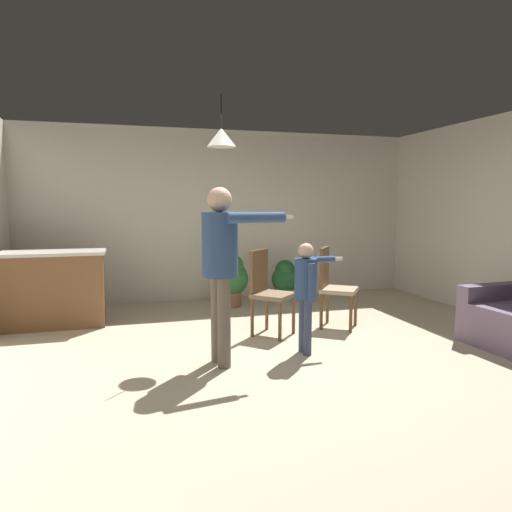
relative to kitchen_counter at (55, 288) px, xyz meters
name	(u,v)px	position (x,y,z in m)	size (l,w,h in m)	color
ground	(294,358)	(2.45, -2.04, -0.48)	(7.68, 7.68, 0.00)	beige
wall_back	(224,215)	(2.45, 1.16, 0.87)	(6.40, 0.10, 2.70)	silver
kitchen_counter	(55,288)	(0.00, 0.00, 0.00)	(1.26, 0.66, 0.95)	brown
person_adult	(221,256)	(1.72, -2.01, 0.57)	(0.86, 0.49, 1.69)	#60564C
person_child	(307,286)	(2.62, -1.93, 0.23)	(0.59, 0.35, 1.14)	#384260
dining_chair_by_counter	(268,289)	(2.46, -1.14, 0.07)	(0.59, 0.59, 1.00)	brown
dining_chair_near_wall	(333,284)	(3.34, -1.05, 0.07)	(0.59, 0.59, 1.00)	brown
potted_plant_corner	(285,278)	(3.32, 0.67, -0.12)	(0.42, 0.42, 0.65)	#B7B2AD
potted_plant_by_wall	(231,277)	(2.40, 0.48, -0.04)	(0.52, 0.52, 0.80)	brown
ceiling_light_pendant	(221,137)	(1.90, -1.24, 1.77)	(0.32, 0.32, 0.55)	silver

